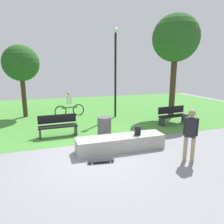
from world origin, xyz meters
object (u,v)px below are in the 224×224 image
at_px(park_bench_near_path, 58,125).
at_px(park_bench_far_right, 173,115).
at_px(skater_performing_trick, 190,132).
at_px(concrete_ledge, 121,143).
at_px(tree_leaning_ash, 176,39).
at_px(tree_broad_elm, 21,64).
at_px(lamp_post, 115,66).
at_px(backpack_on_ledge, 138,130).
at_px(skateboard_by_ledge, 101,160).
at_px(cyclist_on_bicycle, 69,106).
at_px(trash_bin, 104,128).

height_order(park_bench_near_path, park_bench_far_right, same).
height_order(skater_performing_trick, park_bench_near_path, skater_performing_trick).
height_order(concrete_ledge, tree_leaning_ash, tree_leaning_ash).
xyz_separation_m(skater_performing_trick, tree_broad_elm, (-5.37, 8.02, 2.15)).
bearing_deg(park_bench_near_path, park_bench_far_right, 1.21).
xyz_separation_m(park_bench_far_right, lamp_post, (-2.31, 2.46, 2.52)).
bearing_deg(backpack_on_ledge, concrete_ledge, -60.63).
height_order(concrete_ledge, skater_performing_trick, skater_performing_trick).
bearing_deg(skater_performing_trick, park_bench_near_path, 134.78).
distance_m(backpack_on_ledge, park_bench_far_right, 3.93).
bearing_deg(backpack_on_ledge, skateboard_by_ledge, -33.64).
bearing_deg(skateboard_by_ledge, tree_broad_elm, 110.71).
xyz_separation_m(skater_performing_trick, cyclist_on_bicycle, (-2.82, 7.37, -0.33)).
bearing_deg(park_bench_far_right, cyclist_on_bicycle, 144.38).
bearing_deg(lamp_post, park_bench_far_right, -46.82).
relative_size(concrete_ledge, tree_broad_elm, 0.76).
height_order(park_bench_near_path, trash_bin, trash_bin).
height_order(skateboard_by_ledge, park_bench_far_right, park_bench_far_right).
xyz_separation_m(concrete_ledge, park_bench_far_right, (3.76, 2.37, 0.23)).
height_order(tree_broad_elm, cyclist_on_bicycle, tree_broad_elm).
xyz_separation_m(skater_performing_trick, lamp_post, (-0.24, 6.33, 2.04)).
relative_size(tree_broad_elm, lamp_post, 0.82).
xyz_separation_m(tree_leaning_ash, lamp_post, (-3.31, 0.86, -1.47)).
bearing_deg(skateboard_by_ledge, skater_performing_trick, -15.94).
distance_m(concrete_ledge, trash_bin, 1.28).
relative_size(park_bench_far_right, tree_broad_elm, 0.39).
height_order(backpack_on_ledge, tree_broad_elm, tree_broad_elm).
xyz_separation_m(skateboard_by_ledge, park_bench_near_path, (-1.10, 3.00, 0.42)).
bearing_deg(tree_leaning_ash, trash_bin, -151.38).
bearing_deg(trash_bin, skateboard_by_ledge, -108.81).
bearing_deg(trash_bin, lamp_post, 64.63).
height_order(skater_performing_trick, tree_broad_elm, tree_broad_elm).
bearing_deg(park_bench_near_path, lamp_post, 36.60).
xyz_separation_m(tree_broad_elm, tree_leaning_ash, (8.44, -2.55, 1.36)).
distance_m(skater_performing_trick, park_bench_near_path, 5.30).
bearing_deg(tree_leaning_ash, skateboard_by_ledge, -140.29).
xyz_separation_m(concrete_ledge, tree_broad_elm, (-3.68, 6.52, 2.85)).
bearing_deg(lamp_post, backpack_on_ledge, -99.46).
height_order(backpack_on_ledge, trash_bin, trash_bin).
height_order(concrete_ledge, park_bench_far_right, park_bench_far_right).
relative_size(concrete_ledge, skateboard_by_ledge, 3.85).
distance_m(skateboard_by_ledge, park_bench_far_right, 5.65).
xyz_separation_m(skater_performing_trick, park_bench_near_path, (-3.72, 3.75, -0.48)).
distance_m(backpack_on_ledge, skateboard_by_ledge, 1.84).
distance_m(park_bench_near_path, trash_bin, 2.04).
bearing_deg(concrete_ledge, park_bench_far_right, 32.18).
bearing_deg(cyclist_on_bicycle, concrete_ledge, -79.11).
bearing_deg(concrete_ledge, skater_performing_trick, -41.63).
bearing_deg(trash_bin, tree_broad_elm, 122.98).
height_order(park_bench_far_right, tree_broad_elm, tree_broad_elm).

